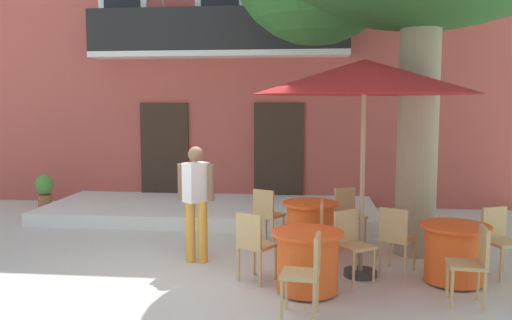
{
  "coord_description": "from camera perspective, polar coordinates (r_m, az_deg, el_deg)",
  "views": [
    {
      "loc": [
        1.55,
        -6.8,
        2.29
      ],
      "look_at": [
        0.55,
        2.42,
        1.3
      ],
      "focal_mm": 37.4,
      "sensor_mm": 36.0,
      "label": 1
    }
  ],
  "objects": [
    {
      "name": "ground_plane",
      "position": [
        7.34,
        -6.46,
        -12.11
      ],
      "size": [
        120.0,
        120.0,
        0.0
      ],
      "primitive_type": "plane",
      "color": "beige"
    },
    {
      "name": "building_facade",
      "position": [
        14.02,
        -2.36,
        12.05
      ],
      "size": [
        13.0,
        5.09,
        7.5
      ],
      "color": "#B24C42",
      "rests_on": "ground"
    },
    {
      "name": "entrance_step_platform",
      "position": [
        10.9,
        -4.88,
        -5.38
      ],
      "size": [
        6.6,
        2.63,
        0.25
      ],
      "primitive_type": "cube",
      "color": "silver",
      "rests_on": "ground"
    },
    {
      "name": "cafe_table_near_tree",
      "position": [
        8.41,
        5.81,
        -6.98
      ],
      "size": [
        0.86,
        0.86,
        0.76
      ],
      "color": "#EA561E",
      "rests_on": "ground"
    },
    {
      "name": "cafe_chair_near_tree_0",
      "position": [
        8.83,
        9.83,
        -5.5
      ],
      "size": [
        0.55,
        0.55,
        0.91
      ],
      "color": "tan",
      "rests_on": "ground"
    },
    {
      "name": "cafe_chair_near_tree_1",
      "position": [
        8.68,
        1.18,
        -5.61
      ],
      "size": [
        0.54,
        0.54,
        0.91
      ],
      "color": "tan",
      "rests_on": "ground"
    },
    {
      "name": "cafe_chair_near_tree_2",
      "position": [
        7.64,
        6.24,
        -7.25
      ],
      "size": [
        0.41,
        0.41,
        0.91
      ],
      "color": "tan",
      "rests_on": "ground"
    },
    {
      "name": "cafe_table_middle",
      "position": [
        6.57,
        5.54,
        -10.72
      ],
      "size": [
        0.86,
        0.86,
        0.76
      ],
      "color": "#EA561E",
      "rests_on": "ground"
    },
    {
      "name": "cafe_chair_middle_0",
      "position": [
        6.86,
        -0.25,
        -8.76
      ],
      "size": [
        0.55,
        0.55,
        0.91
      ],
      "color": "tan",
      "rests_on": "ground"
    },
    {
      "name": "cafe_chair_middle_1",
      "position": [
        5.81,
        5.5,
        -11.57
      ],
      "size": [
        0.44,
        0.44,
        0.91
      ],
      "color": "tan",
      "rests_on": "ground"
    },
    {
      "name": "cafe_chair_middle_2",
      "position": [
        7.04,
        10.13,
        -8.47
      ],
      "size": [
        0.56,
        0.56,
        0.91
      ],
      "color": "tan",
      "rests_on": "ground"
    },
    {
      "name": "cafe_table_front",
      "position": [
        7.32,
        20.49,
        -9.31
      ],
      "size": [
        0.86,
        0.86,
        0.76
      ],
      "color": "#EA561E",
      "rests_on": "ground"
    },
    {
      "name": "cafe_chair_front_0",
      "position": [
        7.44,
        14.74,
        -7.79
      ],
      "size": [
        0.54,
        0.54,
        0.91
      ],
      "color": "tan",
      "rests_on": "ground"
    },
    {
      "name": "cafe_chair_front_1",
      "position": [
        6.59,
        22.25,
        -9.85
      ],
      "size": [
        0.43,
        0.43,
        0.91
      ],
      "color": "tan",
      "rests_on": "ground"
    },
    {
      "name": "cafe_chair_front_2",
      "position": [
        7.82,
        24.56,
        -7.47
      ],
      "size": [
        0.53,
        0.53,
        0.91
      ],
      "color": "tan",
      "rests_on": "ground"
    },
    {
      "name": "cafe_umbrella",
      "position": [
        7.03,
        11.52,
        8.6
      ],
      "size": [
        2.9,
        2.9,
        2.85
      ],
      "color": "#997A56",
      "rests_on": "ground"
    },
    {
      "name": "ground_planter_left",
      "position": [
        12.28,
        -21.67,
        -3.02
      ],
      "size": [
        0.37,
        0.37,
        0.78
      ],
      "color": "#995638",
      "rests_on": "ground"
    },
    {
      "name": "pedestrian_mid_plaza",
      "position": [
        7.68,
        -6.42,
        -3.99
      ],
      "size": [
        0.53,
        0.4,
        1.68
      ],
      "color": "gold",
      "rests_on": "ground"
    }
  ]
}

